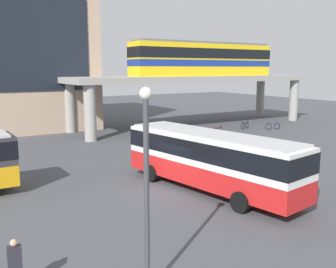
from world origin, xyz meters
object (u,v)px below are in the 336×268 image
object	(u,v)px
bicycle_blue	(273,126)
bicycle_green	(157,139)
bus_main	(210,156)
bicycle_brown	(162,135)
train	(204,59)
bicycle_red	(218,130)
bicycle_black	(245,125)
pedestrian_by_bike_rack	(15,268)
bicycle_silver	(188,136)

from	to	relation	value
bicycle_blue	bicycle_green	bearing A→B (deg)	179.70
bus_main	bicycle_brown	xyz separation A→B (m)	(6.09, 15.22, -1.63)
bus_main	train	bearing A→B (deg)	54.06
bicycle_red	bicycle_brown	bearing A→B (deg)	173.21
bus_main	bicycle_black	world-z (taller)	bus_main
bicycle_red	pedestrian_by_bike_rack	size ratio (longest dim) A/B	0.98
train	pedestrian_by_bike_rack	distance (m)	36.57
bicycle_red	pedestrian_by_bike_rack	world-z (taller)	pedestrian_by_bike_rack
bicycle_green	bicycle_blue	world-z (taller)	same
train	bicycle_black	bearing A→B (deg)	-65.13
bicycle_red	pedestrian_by_bike_rack	xyz separation A→B (m)	(-23.08, -19.16, 0.43)
bicycle_brown	bicycle_silver	bearing A→B (deg)	-51.71
bicycle_black	train	bearing A→B (deg)	114.87
bicycle_silver	bicycle_green	distance (m)	3.05
bicycle_red	bicycle_green	size ratio (longest dim) A/B	0.97
bicycle_silver	bicycle_red	size ratio (longest dim) A/B	1.08
bicycle_silver	pedestrian_by_bike_rack	distance (m)	25.72
bicycle_red	bicycle_green	bearing A→B (deg)	-173.55
bicycle_black	bicycle_blue	distance (m)	2.99
train	bicycle_red	world-z (taller)	train
train	bicycle_brown	world-z (taller)	train
bus_main	bicycle_brown	size ratio (longest dim) A/B	6.33
bicycle_red	bicycle_blue	size ratio (longest dim) A/B	0.94
train	bicycle_silver	xyz separation A→B (m)	(-7.17, -7.23, -7.35)
bicycle_blue	bus_main	bearing A→B (deg)	-144.76
bicycle_green	pedestrian_by_bike_rack	distance (m)	23.94
train	bus_main	bearing A→B (deg)	-125.94
bicycle_blue	pedestrian_by_bike_rack	world-z (taller)	pedestrian_by_bike_rack
bicycle_silver	bicycle_brown	xyz separation A→B (m)	(-1.58, 2.00, 0.00)
bicycle_black	pedestrian_by_bike_rack	world-z (taller)	pedestrian_by_bike_rack
bicycle_silver	bicycle_blue	xyz separation A→B (m)	(11.51, 0.32, 0.00)
bicycle_green	bicycle_red	bearing A→B (deg)	6.45
bicycle_blue	bicycle_red	bearing A→B (deg)	172.23
bus_main	bicycle_red	size ratio (longest dim) A/B	6.85
train	bus_main	distance (m)	25.91
bicycle_green	bicycle_brown	bearing A→B (deg)	47.80
bus_main	bicycle_silver	bearing A→B (deg)	59.91
train	bicycle_brown	distance (m)	12.57
bicycle_silver	bicycle_blue	size ratio (longest dim) A/B	1.02
train	bus_main	size ratio (longest dim) A/B	1.61
bicycle_black	bicycle_red	distance (m)	4.92
bicycle_silver	bicycle_red	xyz separation A→B (m)	(4.61, 1.26, 0.00)
bicycle_silver	bicycle_green	xyz separation A→B (m)	(-3.03, 0.40, 0.00)
train	bus_main	xyz separation A→B (m)	(-14.83, -20.46, -5.72)
bicycle_blue	pedestrian_by_bike_rack	xyz separation A→B (m)	(-29.98, -18.22, 0.43)
bicycle_red	train	bearing A→B (deg)	66.82
bicycle_black	bicycle_red	xyz separation A→B (m)	(-4.78, -1.18, 0.00)
bus_main	bicycle_red	bearing A→B (deg)	49.72
bicycle_black	bicycle_brown	bearing A→B (deg)	-177.69
bus_main	bicycle_brown	world-z (taller)	bus_main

